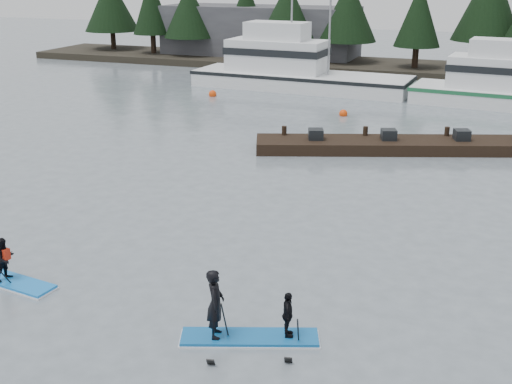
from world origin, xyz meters
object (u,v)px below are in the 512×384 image
(floating_dock, at_px, (429,145))
(paddleboard_solo, at_px, (6,268))
(fishing_boat_large, at_px, (294,79))
(paddleboard_duo, at_px, (242,317))

(floating_dock, bearing_deg, paddleboard_solo, -137.29)
(floating_dock, bearing_deg, fishing_boat_large, 109.33)
(paddleboard_solo, bearing_deg, floating_dock, 69.43)
(fishing_boat_large, xyz_separation_m, floating_dock, (11.21, -13.84, -0.40))
(floating_dock, bearing_deg, paddleboard_duo, -116.52)
(fishing_boat_large, relative_size, paddleboard_duo, 4.78)
(paddleboard_duo, bearing_deg, floating_dock, 63.09)
(floating_dock, xyz_separation_m, paddleboard_duo, (-2.24, -18.64, 0.35))
(floating_dock, relative_size, paddleboard_solo, 5.34)
(floating_dock, relative_size, paddleboard_duo, 5.00)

